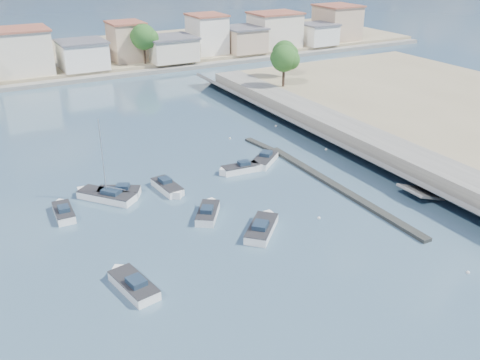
# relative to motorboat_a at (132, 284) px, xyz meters

# --- Properties ---
(ground) EXTENTS (400.00, 400.00, 0.00)m
(ground) POSITION_rel_motorboat_a_xyz_m (18.44, 36.76, -0.38)
(ground) COLOR #304D60
(ground) RESTS_ON ground
(seawall_walkway) EXTENTS (5.00, 90.00, 1.80)m
(seawall_walkway) POSITION_rel_motorboat_a_xyz_m (36.94, 9.76, 0.52)
(seawall_walkway) COLOR slate
(seawall_walkway) RESTS_ON ground
(breakwater) EXTENTS (2.00, 31.02, 0.35)m
(breakwater) POSITION_rel_motorboat_a_xyz_m (25.34, 9.44, -0.21)
(breakwater) COLOR black
(breakwater) RESTS_ON ground
(far_shore_land) EXTENTS (160.00, 40.00, 1.40)m
(far_shore_land) POSITION_rel_motorboat_a_xyz_m (18.44, 88.76, 0.32)
(far_shore_land) COLOR gray
(far_shore_land) RESTS_ON ground
(far_shore_quay) EXTENTS (160.00, 2.50, 0.80)m
(far_shore_quay) POSITION_rel_motorboat_a_xyz_m (18.44, 67.76, 0.02)
(far_shore_quay) COLOR slate
(far_shore_quay) RESTS_ON ground
(far_town) EXTENTS (113.01, 12.80, 8.35)m
(far_town) POSITION_rel_motorboat_a_xyz_m (29.15, 73.68, 4.56)
(far_town) COLOR beige
(far_town) RESTS_ON far_shore_land
(shore_trees) EXTENTS (74.56, 38.32, 7.92)m
(shore_trees) POSITION_rel_motorboat_a_xyz_m (26.78, 64.87, 5.84)
(shore_trees) COLOR #38281E
(shore_trees) RESTS_ON ground
(motorboat_a) EXTENTS (2.84, 5.66, 1.48)m
(motorboat_a) POSITION_rel_motorboat_a_xyz_m (0.00, 0.00, 0.00)
(motorboat_a) COLOR white
(motorboat_a) RESTS_ON ground
(motorboat_b) EXTENTS (3.99, 4.62, 1.48)m
(motorboat_b) POSITION_rel_motorboat_a_xyz_m (10.38, 7.89, -0.00)
(motorboat_b) COLOR white
(motorboat_b) RESTS_ON ground
(motorboat_c) EXTENTS (4.91, 2.01, 1.48)m
(motorboat_c) POSITION_rel_motorboat_a_xyz_m (18.14, 15.83, 0.00)
(motorboat_c) COLOR white
(motorboat_c) RESTS_ON ground
(motorboat_d) EXTENTS (4.92, 4.54, 1.48)m
(motorboat_d) POSITION_rel_motorboat_a_xyz_m (22.02, 16.57, -0.00)
(motorboat_d) COLOR white
(motorboat_d) RESTS_ON ground
(motorboat_e) EXTENTS (1.89, 4.72, 1.48)m
(motorboat_e) POSITION_rel_motorboat_a_xyz_m (-2.08, 14.84, -0.00)
(motorboat_e) COLOR white
(motorboat_e) RESTS_ON ground
(motorboat_f) EXTENTS (4.75, 3.70, 1.48)m
(motorboat_f) POSITION_rel_motorboat_a_xyz_m (3.86, 16.66, -0.00)
(motorboat_f) COLOR white
(motorboat_f) RESTS_ON ground
(motorboat_g) EXTENTS (2.19, 5.21, 1.48)m
(motorboat_g) POSITION_rel_motorboat_a_xyz_m (9.03, 15.01, 0.00)
(motorboat_g) COLOR white
(motorboat_g) RESTS_ON ground
(motorboat_h) EXTENTS (5.13, 5.15, 1.48)m
(motorboat_h) POSITION_rel_motorboat_a_xyz_m (13.48, 2.74, -0.00)
(motorboat_h) COLOR white
(motorboat_h) RESTS_ON ground
(sailboat) EXTENTS (5.51, 6.08, 9.00)m
(sailboat) POSITION_rel_motorboat_a_xyz_m (2.47, 16.44, 0.03)
(sailboat) COLOR white
(sailboat) RESTS_ON ground
(mooring_buoys) EXTENTS (12.19, 39.30, 0.32)m
(mooring_buoys) POSITION_rel_motorboat_a_xyz_m (25.72, 12.42, -0.33)
(mooring_buoys) COLOR white
(mooring_buoys) RESTS_ON ground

